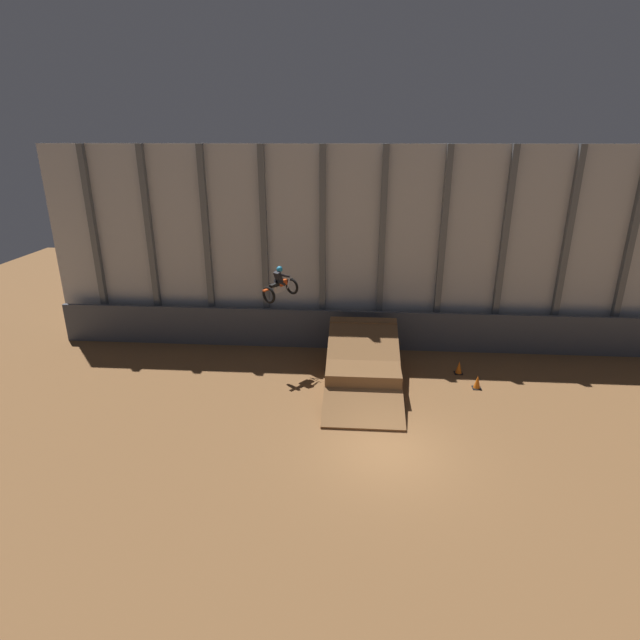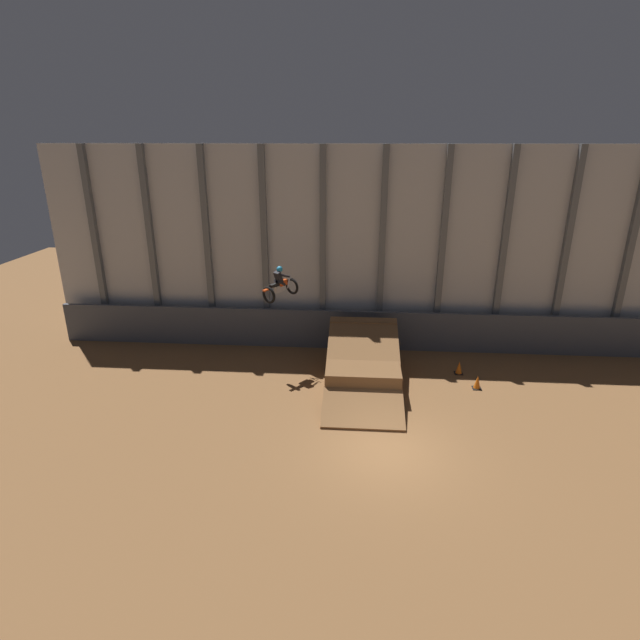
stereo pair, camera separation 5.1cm
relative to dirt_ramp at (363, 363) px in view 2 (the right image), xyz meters
The scene contains 7 objects.
ground_plane 5.42m from the dirt_ramp, 81.64° to the right, with size 60.00×60.00×0.00m, color brown.
arena_back_wall 5.64m from the dirt_ramp, 78.54° to the left, with size 32.00×0.40×9.46m.
lower_barrier 3.24m from the dirt_ramp, 75.97° to the left, with size 31.36×0.20×1.92m.
dirt_ramp is the anchor object (origin of this frame).
rider_bike_solo 4.82m from the dirt_ramp, 167.50° to the left, with size 1.51×1.68×1.48m.
traffic_cone_near_ramp 4.76m from the dirt_ramp, ahead, with size 0.36×0.36×0.58m.
traffic_cone_arena_edge 4.27m from the dirt_ramp, ahead, with size 0.36×0.36×0.58m.
Camera 2 is at (-1.13, -14.08, 9.73)m, focal length 28.00 mm.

